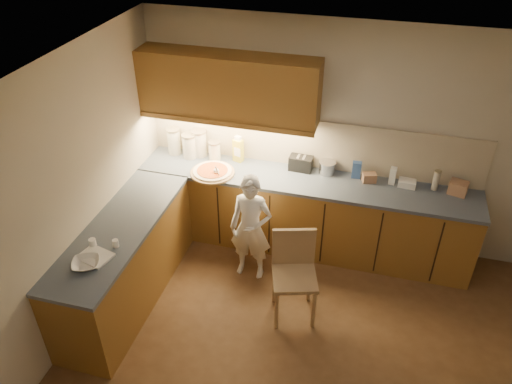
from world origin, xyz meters
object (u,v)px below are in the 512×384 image
pizza_on_board (213,172)px  child (251,228)px  wooden_chair (294,269)px  oil_jug (238,150)px  toaster (301,163)px

pizza_on_board → child: 0.81m
child → wooden_chair: bearing=-35.7°
oil_jug → child: bearing=-65.1°
wooden_chair → oil_jug: size_ratio=2.92×
wooden_chair → toaster: toaster is taller
toaster → wooden_chair: bearing=-78.2°
pizza_on_board → child: bearing=-39.4°
wooden_chair → child: bearing=126.7°
pizza_on_board → toaster: (0.93, 0.34, 0.06)m
child → toaster: (0.36, 0.81, 0.38)m
pizza_on_board → toaster: size_ratio=1.86×
wooden_chair → toaster: bearing=82.1°
toaster → pizza_on_board: bearing=-157.2°
pizza_on_board → child: size_ratio=0.40×
oil_jug → toaster: oil_jug is taller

